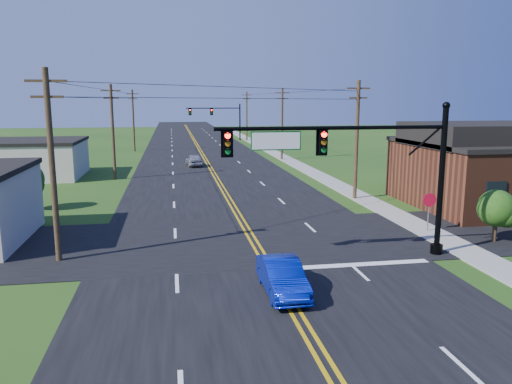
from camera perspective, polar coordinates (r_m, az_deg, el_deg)
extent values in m
plane|color=#194112|center=(16.44, 6.00, -16.99)|extent=(260.00, 260.00, 0.00)
cube|color=black|center=(64.59, -5.97, 3.75)|extent=(16.00, 220.00, 0.04)
cube|color=black|center=(27.40, -0.75, -5.49)|extent=(70.00, 10.00, 0.04)
cube|color=gray|center=(56.45, 5.41, 2.80)|extent=(2.00, 160.00, 0.08)
cylinder|color=black|center=(25.80, 20.38, 0.99)|extent=(0.28, 0.28, 7.20)
cylinder|color=black|center=(26.52, 19.92, -6.17)|extent=(0.60, 0.60, 0.50)
sphere|color=black|center=(25.49, 20.92, 9.22)|extent=(0.36, 0.36, 0.36)
cylinder|color=black|center=(23.25, 8.89, 7.25)|extent=(11.00, 0.18, 0.18)
cube|color=#045517|center=(22.58, 2.30, 5.87)|extent=(2.30, 0.06, 0.85)
cylinder|color=black|center=(94.98, -1.85, 8.12)|extent=(0.28, 0.28, 7.20)
cylinder|color=black|center=(95.18, -1.84, 6.10)|extent=(0.60, 0.60, 0.50)
sphere|color=black|center=(94.89, -1.87, 10.35)|extent=(0.36, 0.36, 0.36)
cylinder|color=black|center=(94.36, -4.91, 9.53)|extent=(10.00, 0.18, 0.18)
cube|color=#045517|center=(94.16, -6.87, 9.15)|extent=(2.30, 0.06, 0.85)
cube|color=#5B2D1A|center=(40.40, 27.04, 1.72)|extent=(14.00, 11.00, 4.40)
cube|color=beige|center=(54.45, -25.54, 3.30)|extent=(12.00, 9.00, 3.40)
cube|color=black|center=(54.28, -25.69, 5.23)|extent=(12.20, 9.20, 0.30)
cylinder|color=#342517|center=(24.82, -22.26, 2.61)|extent=(0.28, 0.28, 9.00)
cube|color=#342517|center=(24.65, -22.90, 11.63)|extent=(1.80, 0.12, 0.12)
cube|color=#342517|center=(24.63, -22.78, 10.00)|extent=(1.40, 0.12, 0.12)
cylinder|color=#342517|center=(49.42, -16.04, 6.55)|extent=(0.28, 0.28, 9.00)
cube|color=#342517|center=(49.33, -16.27, 11.07)|extent=(1.80, 0.12, 0.12)
cube|color=#342517|center=(49.32, -16.23, 10.25)|extent=(1.40, 0.12, 0.12)
cylinder|color=#342517|center=(76.28, -13.84, 7.91)|extent=(0.28, 0.28, 9.00)
cube|color=#342517|center=(76.22, -13.97, 10.84)|extent=(1.80, 0.12, 0.12)
cube|color=#342517|center=(76.22, -13.95, 10.31)|extent=(1.40, 0.12, 0.12)
cylinder|color=#342517|center=(38.71, 11.43, 5.75)|extent=(0.28, 0.28, 9.00)
cube|color=#342517|center=(38.60, 11.64, 11.53)|extent=(1.80, 0.12, 0.12)
cube|color=#342517|center=(38.59, 11.61, 10.49)|extent=(1.40, 0.12, 0.12)
cylinder|color=#342517|center=(63.62, 2.99, 7.74)|extent=(0.28, 0.28, 9.00)
cube|color=#342517|center=(63.55, 3.03, 11.25)|extent=(1.80, 0.12, 0.12)
cube|color=#342517|center=(63.55, 3.02, 10.62)|extent=(1.40, 0.12, 0.12)
cylinder|color=#342517|center=(93.11, -1.07, 8.63)|extent=(0.28, 0.28, 9.00)
cube|color=#342517|center=(93.06, -1.08, 11.03)|extent=(1.80, 0.12, 0.12)
cube|color=#342517|center=(93.06, -1.08, 10.60)|extent=(1.40, 0.12, 0.12)
cylinder|color=#342517|center=(45.25, 16.81, 1.61)|extent=(0.24, 0.24, 1.85)
sphere|color=#1C4510|center=(45.03, 16.92, 3.73)|extent=(3.00, 3.00, 3.00)
cylinder|color=#342517|center=(29.86, 25.61, -3.93)|extent=(0.24, 0.24, 1.32)
sphere|color=#1C4510|center=(29.60, 25.79, -1.68)|extent=(2.00, 2.00, 2.00)
cylinder|color=#342517|center=(37.99, -24.64, -0.77)|extent=(0.24, 0.24, 1.54)
sphere|color=#1C4510|center=(37.76, -24.80, 1.31)|extent=(2.40, 2.40, 2.40)
imported|color=#07199D|center=(19.97, 3.02, -9.72)|extent=(1.46, 4.10, 1.35)
imported|color=#A8A8AD|center=(57.94, -7.10, 3.61)|extent=(2.03, 4.14, 1.36)
cylinder|color=slate|center=(30.50, 19.10, -2.37)|extent=(0.08, 0.08, 2.16)
cylinder|color=#A1091F|center=(30.31, 19.22, -0.86)|extent=(0.82, 0.15, 0.82)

